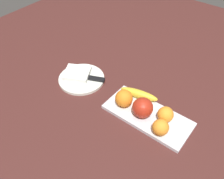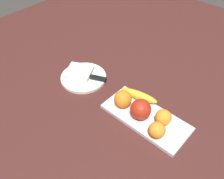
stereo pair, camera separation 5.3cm
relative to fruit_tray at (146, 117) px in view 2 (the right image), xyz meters
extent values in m
plane|color=#48211E|center=(0.03, 0.02, -0.01)|extent=(2.40, 2.40, 0.00)
cube|color=silver|center=(0.00, 0.00, 0.00)|extent=(0.36, 0.16, 0.01)
sphere|color=#B42B18|center=(0.02, 0.01, 0.05)|extent=(0.08, 0.08, 0.08)
ellipsoid|color=yellow|center=(0.08, -0.06, 0.03)|extent=(0.17, 0.07, 0.04)
sphere|color=orange|center=(0.11, 0.01, 0.04)|extent=(0.07, 0.07, 0.07)
sphere|color=orange|center=(-0.07, -0.02, 0.04)|extent=(0.06, 0.06, 0.06)
sphere|color=orange|center=(-0.08, 0.05, 0.04)|extent=(0.06, 0.06, 0.06)
cylinder|color=white|center=(0.37, 0.00, 0.00)|extent=(0.22, 0.22, 0.01)
cube|color=white|center=(0.40, 0.00, 0.02)|extent=(0.15, 0.15, 0.02)
cube|color=silver|center=(0.36, -0.01, 0.01)|extent=(0.14, 0.08, 0.00)
cube|color=black|center=(0.31, -0.03, 0.01)|extent=(0.09, 0.06, 0.01)
camera|label=1|loc=(-0.28, 0.59, 0.76)|focal=38.63mm
camera|label=2|loc=(-0.32, 0.56, 0.76)|focal=38.63mm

